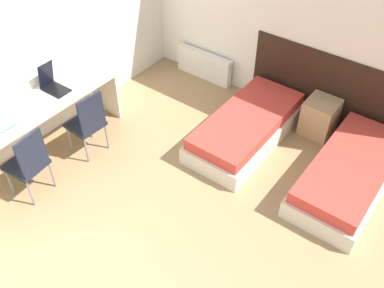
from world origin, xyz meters
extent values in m
cube|color=white|center=(0.00, 4.49, 1.35)|extent=(5.25, 0.05, 2.70)
cube|color=white|center=(-2.15, 2.23, 1.35)|extent=(0.05, 5.47, 2.70)
cube|color=black|center=(0.89, 4.45, 0.54)|extent=(2.41, 0.03, 1.08)
cube|color=beige|center=(0.16, 3.48, 0.12)|extent=(0.86, 1.88, 0.25)
cube|color=#CC3D33|center=(0.16, 3.48, 0.33)|extent=(0.78, 1.80, 0.16)
cube|color=beige|center=(1.61, 3.48, 0.12)|extent=(0.86, 1.88, 0.25)
cube|color=#CC3D33|center=(1.61, 3.48, 0.33)|extent=(0.78, 1.80, 0.16)
cube|color=tan|center=(0.89, 4.20, 0.26)|extent=(0.42, 0.44, 0.52)
cube|color=silver|center=(-1.20, 4.37, 0.23)|extent=(0.99, 0.12, 0.46)
cube|color=beige|center=(-1.81, 1.57, 0.76)|extent=(0.62, 2.43, 0.04)
cube|color=beige|center=(-1.81, 2.77, 0.37)|extent=(0.56, 0.04, 0.74)
cube|color=black|center=(-1.40, 2.03, 0.44)|extent=(0.43, 0.43, 0.05)
cube|color=black|center=(-1.21, 2.02, 0.71)|extent=(0.05, 0.37, 0.49)
cylinder|color=slate|center=(-1.58, 1.87, 0.21)|extent=(0.02, 0.02, 0.41)
cylinder|color=slate|center=(-1.57, 2.21, 0.21)|extent=(0.02, 0.02, 0.41)
cylinder|color=slate|center=(-1.24, 1.85, 0.21)|extent=(0.02, 0.02, 0.41)
cylinder|color=slate|center=(-1.22, 2.19, 0.21)|extent=(0.02, 0.02, 0.41)
cube|color=black|center=(-1.40, 1.11, 0.44)|extent=(0.45, 0.45, 0.05)
cube|color=black|center=(-1.21, 1.13, 0.71)|extent=(0.07, 0.37, 0.49)
cylinder|color=slate|center=(-1.56, 0.92, 0.21)|extent=(0.02, 0.02, 0.41)
cylinder|color=slate|center=(-1.59, 1.27, 0.21)|extent=(0.02, 0.02, 0.41)
cylinder|color=slate|center=(-1.21, 0.96, 0.21)|extent=(0.02, 0.02, 0.41)
cylinder|color=slate|center=(-1.25, 1.30, 0.21)|extent=(0.02, 0.02, 0.41)
cube|color=black|center=(-1.85, 2.03, 0.79)|extent=(0.35, 0.23, 0.02)
cube|color=black|center=(-1.98, 2.02, 0.97)|extent=(0.09, 0.23, 0.34)
cube|color=#236B3D|center=(-1.83, 1.21, 0.78)|extent=(0.29, 0.21, 0.01)
cube|color=white|center=(-1.83, 1.21, 0.79)|extent=(0.28, 0.20, 0.01)
camera|label=1|loc=(2.24, -0.52, 3.96)|focal=40.00mm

